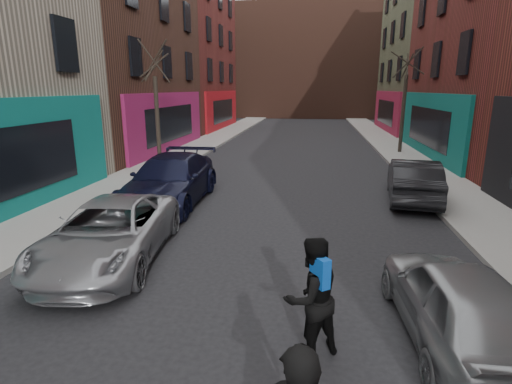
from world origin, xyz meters
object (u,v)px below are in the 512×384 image
(tree_left_far, at_px, (156,96))
(parked_left_far, at_px, (110,232))
(pedestrian, at_px, (311,297))
(parked_right_end, at_px, (413,180))
(parked_right_far, at_px, (459,303))
(tree_right_far, at_px, (405,92))
(parked_left_end, at_px, (170,180))

(tree_left_far, relative_size, parked_left_far, 1.35)
(parked_left_far, xyz_separation_m, pedestrian, (4.45, -2.65, 0.24))
(parked_right_end, relative_size, pedestrian, 2.42)
(pedestrian, bearing_deg, parked_right_far, 159.73)
(parked_left_far, height_order, parked_right_end, parked_right_end)
(tree_right_far, height_order, pedestrian, tree_right_far)
(tree_left_far, xyz_separation_m, parked_right_end, (10.80, -4.39, -2.66))
(parked_left_end, distance_m, parked_right_far, 9.56)
(parked_right_far, height_order, parked_right_end, parked_right_end)
(parked_left_far, relative_size, parked_left_end, 0.87)
(parked_right_far, bearing_deg, parked_right_end, -101.35)
(parked_right_end, bearing_deg, tree_left_far, -14.41)
(tree_left_far, height_order, parked_right_far, tree_left_far)
(pedestrian, bearing_deg, parked_left_end, -92.22)
(tree_left_far, distance_m, parked_left_end, 7.05)
(tree_left_far, distance_m, tree_right_far, 13.78)
(parked_left_end, bearing_deg, pedestrian, -58.09)
(tree_right_far, height_order, parked_left_far, tree_right_far)
(tree_left_far, height_order, parked_left_end, tree_left_far)
(parked_left_far, bearing_deg, tree_left_far, 99.04)
(parked_right_far, bearing_deg, parked_left_far, -20.48)
(parked_right_end, bearing_deg, parked_left_end, 18.75)
(tree_left_far, xyz_separation_m, tree_right_far, (12.40, 6.00, 0.15))
(tree_right_far, height_order, parked_right_far, tree_right_far)
(parked_left_end, distance_m, pedestrian, 8.62)
(pedestrian, bearing_deg, tree_left_far, -95.93)
(parked_right_far, xyz_separation_m, parked_right_end, (1.18, 8.20, 0.05))
(tree_right_far, xyz_separation_m, parked_right_far, (-2.78, -18.59, -2.87))
(parked_left_far, distance_m, pedestrian, 5.18)
(parked_left_far, relative_size, pedestrian, 2.68)
(tree_right_far, relative_size, parked_left_end, 1.24)
(tree_right_far, distance_m, parked_right_far, 19.01)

